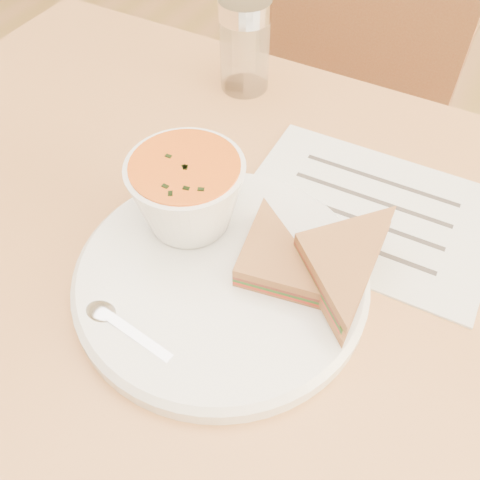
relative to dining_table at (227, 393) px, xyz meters
The scene contains 10 objects.
floor 0.38m from the dining_table, ahead, with size 5.00×6.00×0.01m, color olive.
dining_table is the anchor object (origin of this frame).
chair_far 0.51m from the dining_table, 99.62° to the left, with size 0.42×0.42×0.95m, color brown, non-canonical shape.
plate 0.39m from the dining_table, 58.67° to the right, with size 0.29×0.29×0.02m, color white, non-canonical shape.
soup_bowl 0.43m from the dining_table, behind, with size 0.12×0.12×0.08m, color white, non-canonical shape.
sandwich_half_a 0.41m from the dining_table, 50.78° to the right, with size 0.10×0.10×0.03m, color #A6743A, non-canonical shape.
sandwich_half_b 0.43m from the dining_table, ahead, with size 0.11×0.11×0.03m, color #A6743A, non-canonical shape.
spoon 0.42m from the dining_table, 89.32° to the right, with size 0.16×0.03×0.01m, color silver, non-canonical shape.
paper_menu 0.41m from the dining_table, 43.24° to the left, with size 0.27×0.20×0.00m, color white, non-canonical shape.
condiment_shaker 0.52m from the dining_table, 112.76° to the left, with size 0.07×0.07×0.12m, color silver, non-canonical shape.
Camera 1 is at (0.19, -0.31, 1.18)m, focal length 40.00 mm.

